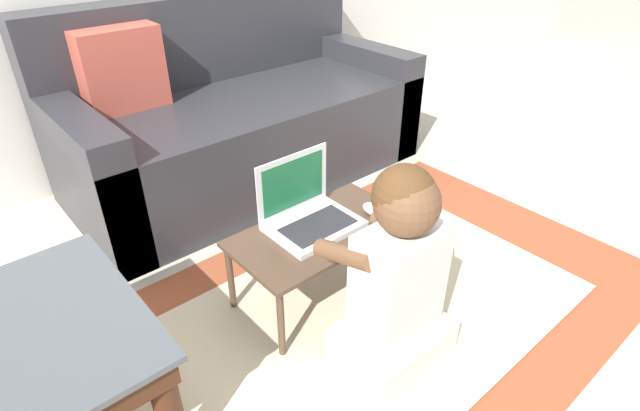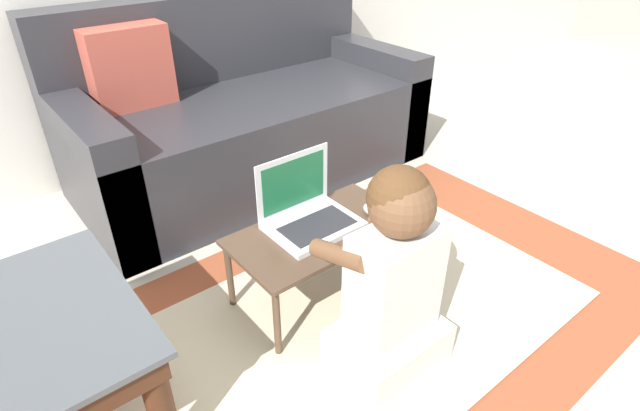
% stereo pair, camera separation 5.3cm
% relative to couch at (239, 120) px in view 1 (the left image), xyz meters
% --- Properties ---
extents(ground_plane, '(16.00, 16.00, 0.00)m').
position_rel_couch_xyz_m(ground_plane, '(-0.24, -1.16, -0.31)').
color(ground_plane, beige).
extents(area_rug, '(2.31, 1.34, 0.01)m').
position_rel_couch_xyz_m(area_rug, '(-0.32, -1.22, -0.31)').
color(area_rug, '#9E4C2D').
rests_on(area_rug, ground_plane).
extents(couch, '(1.78, 0.85, 0.89)m').
position_rel_couch_xyz_m(couch, '(0.00, 0.00, 0.00)').
color(couch, '#2D2D33').
rests_on(couch, ground_plane).
extents(laptop_desk, '(0.64, 0.35, 0.30)m').
position_rel_couch_xyz_m(laptop_desk, '(-0.32, -1.02, -0.05)').
color(laptop_desk, '#4C3828').
rests_on(laptop_desk, ground_plane).
extents(laptop, '(0.31, 0.24, 0.25)m').
position_rel_couch_xyz_m(laptop, '(-0.33, -0.97, 0.03)').
color(laptop, silver).
rests_on(laptop, laptop_desk).
extents(computer_mouse, '(0.06, 0.09, 0.04)m').
position_rel_couch_xyz_m(computer_mouse, '(-0.10, -1.07, 0.00)').
color(computer_mouse, silver).
rests_on(computer_mouse, laptop_desk).
extents(person_seated, '(0.35, 0.35, 0.72)m').
position_rel_couch_xyz_m(person_seated, '(-0.37, -1.42, 0.02)').
color(person_seated, silver).
rests_on(person_seated, ground_plane).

